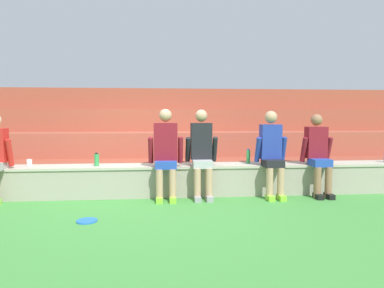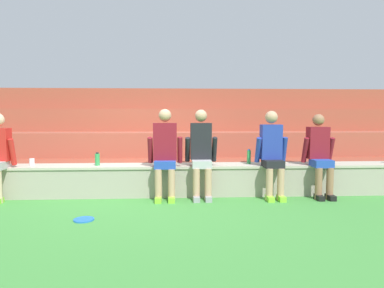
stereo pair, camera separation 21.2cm
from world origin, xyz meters
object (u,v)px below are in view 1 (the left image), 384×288
water_bottle_near_left (97,160)px  frisbee (87,221)px  person_center (202,151)px  plastic_cup_middle (29,163)px  water_bottle_near_right (248,157)px  person_far_right (318,153)px  person_right_of_center (272,152)px  person_left_of_center (166,151)px

water_bottle_near_left → frisbee: bearing=-85.0°
person_center → frisbee: person_center is taller
plastic_cup_middle → person_center: bearing=-4.9°
water_bottle_near_right → person_far_right: bearing=-14.3°
water_bottle_near_left → person_right_of_center: bearing=-4.7°
water_bottle_near_right → frisbee: size_ratio=0.97×
person_center → water_bottle_near_right: (0.84, 0.26, -0.13)m
person_right_of_center → water_bottle_near_right: bearing=134.1°
person_far_right → plastic_cup_middle: (-4.72, 0.26, -0.15)m
person_left_of_center → frisbee: size_ratio=5.59×
person_left_of_center → person_right_of_center: person_left_of_center is taller
person_far_right → water_bottle_near_right: (-1.11, 0.28, -0.09)m
person_far_right → water_bottle_near_left: bearing=176.9°
water_bottle_near_right → person_left_of_center: bearing=-167.5°
person_far_right → water_bottle_near_right: bearing=165.7°
person_right_of_center → frisbee: bearing=-158.5°
person_center → person_far_right: 1.94m
water_bottle_near_right → frisbee: (-2.42, -1.39, -0.62)m
plastic_cup_middle → frisbee: plastic_cup_middle is taller
person_center → frisbee: 2.09m
person_center → frisbee: size_ratio=5.56×
plastic_cup_middle → person_right_of_center: bearing=-4.3°
frisbee → person_right_of_center: bearing=21.5°
person_left_of_center → water_bottle_near_left: 1.15m
frisbee → person_left_of_center: bearing=47.0°
person_left_of_center → person_center: 0.58m
person_left_of_center → frisbee: (-1.00, -1.08, -0.76)m
plastic_cup_middle → frisbee: 1.90m
person_far_right → water_bottle_near_left: 3.65m
water_bottle_near_left → water_bottle_near_right: bearing=1.9°
water_bottle_near_left → frisbee: 1.44m
water_bottle_near_left → frisbee: size_ratio=0.84×
person_far_right → water_bottle_near_left: (-3.64, 0.20, -0.10)m
person_center → person_far_right: person_center is taller
person_left_of_center → plastic_cup_middle: size_ratio=12.54×
person_left_of_center → frisbee: person_left_of_center is taller
person_right_of_center → person_center: bearing=177.2°
person_center → person_right_of_center: (1.14, -0.06, -0.01)m
water_bottle_near_right → person_center: bearing=-162.6°
person_left_of_center → person_far_right: bearing=0.7°
person_left_of_center → person_far_right: size_ratio=1.06×
person_center → plastic_cup_middle: 2.80m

